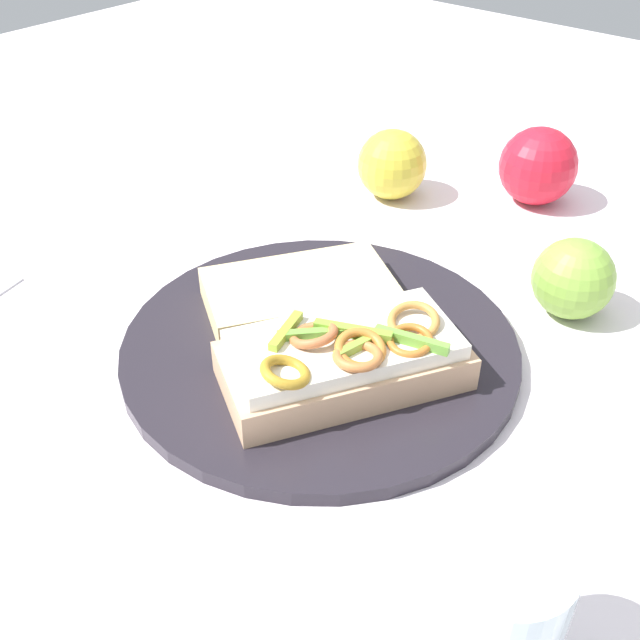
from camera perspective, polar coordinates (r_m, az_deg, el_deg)
The scene contains 8 objects.
ground_plane at distance 0.60m, azimuth 0.00°, elevation -2.44°, with size 2.00×2.00×0.00m, color silver.
plate at distance 0.60m, azimuth 0.00°, elevation -2.00°, with size 0.31×0.31×0.01m, color #242028.
sandwich at distance 0.54m, azimuth 1.87°, elevation -2.93°, with size 0.19×0.16×0.05m.
bread_slice_side at distance 0.62m, azimuth -1.57°, elevation 2.02°, with size 0.15×0.09×0.03m, color beige.
apple_0 at distance 0.66m, azimuth 18.65°, elevation 2.99°, with size 0.07×0.07×0.07m, color #7DAB3D.
apple_1 at distance 0.83m, azimuth 16.20°, elevation 11.15°, with size 0.08×0.08×0.08m, color red.
apple_2 at distance 0.82m, azimuth 5.49°, elevation 11.67°, with size 0.07×0.07×0.07m, color gold.
drinking_glass at distance 0.39m, azimuth 12.91°, elevation -21.09°, with size 0.07×0.07×0.10m, color silver.
Camera 1 is at (-0.36, -0.30, 0.38)m, focal length 42.19 mm.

